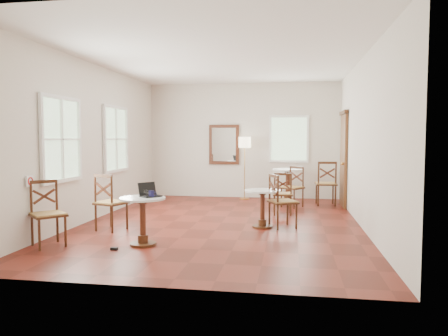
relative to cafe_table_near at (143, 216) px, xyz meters
name	(u,v)px	position (x,y,z in m)	size (l,w,h in m)	color
ground	(221,223)	(0.87, 1.82, -0.44)	(7.00, 7.00, 0.00)	#5D1910
room_shell	(221,121)	(0.81, 2.09, 1.45)	(5.02, 7.02, 3.01)	beige
cafe_table_near	(143,216)	(0.00, 0.00, 0.00)	(0.67, 0.67, 0.71)	#422310
cafe_table_mid	(262,204)	(1.65, 1.52, -0.03)	(0.63, 0.63, 0.66)	#422310
cafe_table_back	(288,182)	(2.05, 4.59, 0.07)	(0.77, 0.77, 0.82)	#422310
chair_near_a	(110,202)	(-0.90, 0.89, 0.04)	(0.57, 0.57, 0.97)	#422310
chair_near_b	(48,214)	(-1.35, -0.25, 0.04)	(0.62, 0.62, 0.96)	#422310
chair_mid_a	(283,194)	(1.97, 2.87, 0.00)	(0.42, 0.42, 0.87)	#422310
chair_mid_b	(281,201)	(1.97, 1.57, 0.03)	(0.58, 0.58, 0.94)	#422310
chair_back_a	(326,183)	(2.95, 4.27, 0.08)	(0.50, 0.50, 1.03)	#422310
chair_back_b	(293,187)	(2.18, 3.88, 0.02)	(0.59, 0.59, 0.92)	#422310
floor_lamp	(245,146)	(0.95, 4.97, 0.92)	(0.31, 0.31, 1.60)	#BF8C3F
laptop	(149,193)	(0.06, 0.12, 0.32)	(0.36, 0.37, 0.20)	black
mouse	(151,194)	(0.06, 0.19, 0.29)	(0.11, 0.07, 0.04)	black
navy_mug	(152,194)	(0.13, 0.03, 0.32)	(0.12, 0.08, 0.10)	#111037
water_glass	(146,194)	(0.06, 0.00, 0.33)	(0.07, 0.07, 0.11)	white
power_adapter	(114,249)	(-0.31, -0.32, -0.42)	(0.10, 0.06, 0.04)	black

